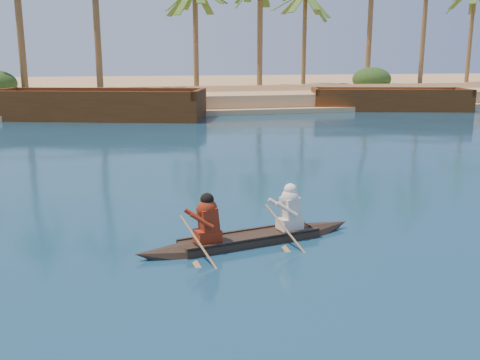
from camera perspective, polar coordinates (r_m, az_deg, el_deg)
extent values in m
plane|color=navy|center=(15.10, -6.32, -2.10)|extent=(160.00, 160.00, 0.00)
cube|color=tan|center=(40.67, -12.09, 7.19)|extent=(150.00, 8.00, 0.50)
cube|color=tan|center=(62.57, -13.30, 9.37)|extent=(150.00, 50.00, 1.50)
cube|color=#5B3113|center=(36.89, -14.73, 7.13)|extent=(14.38, 8.81, 1.71)
cube|color=#5B3113|center=(43.65, 15.60, 7.79)|extent=(12.42, 7.25, 1.47)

